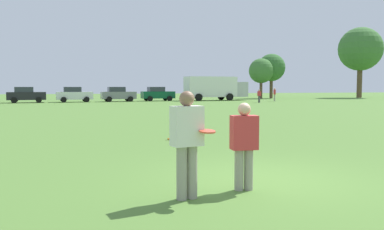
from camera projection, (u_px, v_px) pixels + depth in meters
The scene contains 15 objects.
ground_plane at pixel (264, 179), 8.17m from camera, with size 199.41×199.41×0.00m, color #517A33.
player_thrower at pixel (187, 139), 6.63m from camera, with size 0.55×0.38×1.79m.
player_defender at pixel (244, 142), 7.22m from camera, with size 0.49×0.31×1.57m.
frisbee at pixel (207, 131), 6.55m from camera, with size 0.27×0.27×0.06m.
traffic_cone at pixel (173, 133), 14.20m from camera, with size 0.32×0.32×0.48m.
parked_car_center at pixel (26, 95), 46.59m from camera, with size 4.31×2.43×1.82m.
parked_car_mid_right at pixel (74, 94), 48.47m from camera, with size 4.31×2.43×1.82m.
parked_car_near_right at pixel (118, 94), 50.26m from camera, with size 4.31×2.43×1.82m.
parked_car_far_right at pixel (157, 94), 52.56m from camera, with size 4.31×2.43×1.82m.
box_truck at pixel (215, 87), 54.37m from camera, with size 8.64×3.38×3.18m.
bystander_sideline_watcher at pixel (275, 94), 51.44m from camera, with size 0.45×0.54×1.70m.
bystander_far_jogger at pixel (259, 95), 46.82m from camera, with size 0.30×0.45×1.53m.
tree_east_birch at pixel (261, 71), 62.41m from camera, with size 3.82×3.82×6.20m.
tree_east_oak at pixel (271, 68), 63.88m from camera, with size 4.32×4.32×7.03m.
tree_far_east_pine at pixel (360, 49), 67.14m from camera, with size 7.19×7.19×11.68m.
Camera 1 is at (-3.71, -7.30, 1.86)m, focal length 37.88 mm.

